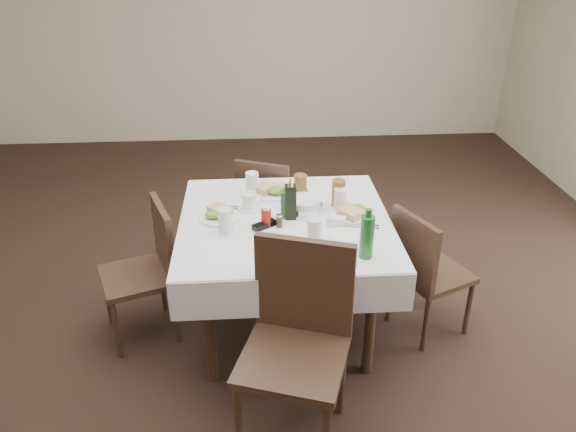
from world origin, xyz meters
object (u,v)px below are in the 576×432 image
Objects in this scene: water_e at (340,200)px; oil_cruet_dark at (290,200)px; chair_west at (149,263)px; water_w at (225,221)px; water_s at (315,232)px; ketchup_bottle at (266,217)px; dining_table at (285,233)px; bread_basket at (304,205)px; oil_cruet_green at (285,203)px; chair_east at (423,267)px; chair_south at (298,331)px; water_n at (252,184)px; coffee_mug at (249,202)px; chair_north at (267,205)px; green_bottle at (367,236)px.

water_e is 0.53× the size of oil_cruet_dark.
oil_cruet_dark is (0.84, -0.01, 0.39)m from chair_west.
water_w is (0.47, -0.16, 0.35)m from chair_west.
water_s reaches higher than ketchup_bottle.
bread_basket reaches higher than dining_table.
water_w is 0.68× the size of oil_cruet_green.
water_e reaches higher than bread_basket.
chair_west is (-1.61, 0.13, 0.01)m from chair_east.
chair_south is 6.75× the size of water_n.
oil_cruet_dark is 1.25× the size of oil_cruet_green.
coffee_mug is at bearing 173.67° from water_e.
water_e is at bearing -59.50° from chair_north.
coffee_mug reaches higher than dining_table.
chair_west is (-0.81, 0.79, -0.09)m from chair_south.
water_w reaches higher than bread_basket.
water_n is (0.62, 0.31, 0.35)m from chair_west.
chair_east is 3.17× the size of oil_cruet_dark.
oil_cruet_green reaches higher than water_w.
water_w is at bearing -107.90° from water_n.
coffee_mug reaches higher than bread_basket.
water_n is at bearing 123.17° from oil_cruet_dark.
chair_west is at bearing -174.91° from bread_basket.
water_s is 0.42m from water_e.
chair_north is 4.01× the size of oil_cruet_green.
green_bottle is at bearing -50.75° from oil_cruet_green.
water_n is at bearing 155.93° from chair_east.
water_w is 0.31m from coffee_mug.
oil_cruet_green reaches higher than water_n.
oil_cruet_dark is (0.02, 0.78, 0.30)m from chair_south.
coffee_mug is (-0.20, 0.12, -0.04)m from oil_cruet_green.
chair_east is 1.15m from water_n.
chair_north is 6.03× the size of water_e.
water_s is 0.29m from green_bottle.
dining_table is 1.47× the size of chair_east.
coffee_mug is at bearing 143.56° from dining_table.
dining_table is 0.35m from water_s.
water_e reaches higher than ketchup_bottle.
oil_cruet_green is at bearing -30.03° from coffee_mug.
green_bottle is at bearing -52.18° from oil_cruet_dark.
chair_north is 5.86× the size of water_w.
water_n is at bearing 120.41° from oil_cruet_green.
oil_cruet_green is (-0.01, 0.80, 0.28)m from chair_south.
water_n is (-0.10, -0.44, 0.36)m from chair_north.
oil_cruet_green is (-0.33, -0.06, 0.02)m from water_e.
dining_table is at bearing -164.61° from water_e.
water_w is 0.52m from bread_basket.
water_e is 0.21m from bread_basket.
water_n is at bearing 125.93° from green_bottle.
coffee_mug is (-0.23, 0.13, -0.07)m from oil_cruet_dark.
water_e is (0.32, 0.85, 0.26)m from chair_south.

